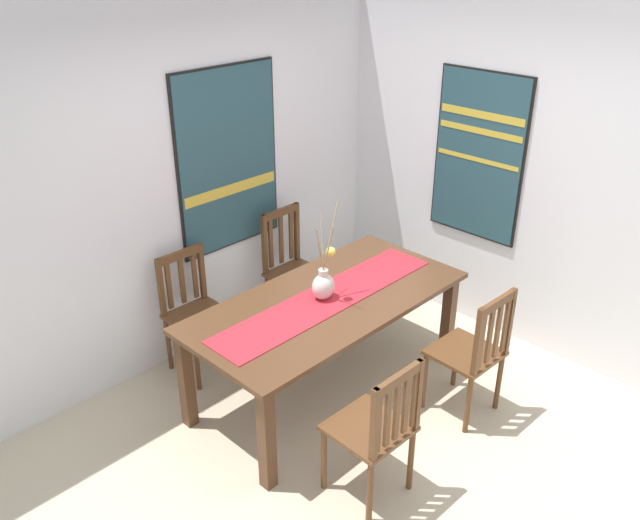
% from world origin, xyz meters
% --- Properties ---
extents(ground_plane, '(6.40, 6.40, 0.03)m').
position_xyz_m(ground_plane, '(0.00, 0.00, -0.01)').
color(ground_plane, beige).
extents(wall_back, '(6.40, 0.12, 2.70)m').
position_xyz_m(wall_back, '(0.00, 1.86, 1.35)').
color(wall_back, silver).
rests_on(wall_back, ground_plane).
extents(wall_side, '(0.12, 6.40, 2.70)m').
position_xyz_m(wall_side, '(1.86, 0.00, 1.35)').
color(wall_side, silver).
rests_on(wall_side, ground_plane).
extents(dining_table, '(1.99, 0.95, 0.75)m').
position_xyz_m(dining_table, '(0.23, 0.67, 0.65)').
color(dining_table, '#51331E').
rests_on(dining_table, ground_plane).
extents(table_runner, '(1.83, 0.36, 0.01)m').
position_xyz_m(table_runner, '(0.23, 0.67, 0.76)').
color(table_runner, '#B7232D').
rests_on(table_runner, dining_table).
extents(centerpiece_vase, '(0.24, 0.25, 0.67)m').
position_xyz_m(centerpiece_vase, '(0.22, 0.69, 0.87)').
color(centerpiece_vase, silver).
rests_on(centerpiece_vase, dining_table).
extents(chair_0, '(0.43, 0.43, 0.94)m').
position_xyz_m(chair_0, '(-0.29, -0.23, 0.50)').
color(chair_0, brown).
rests_on(chair_0, ground_plane).
extents(chair_1, '(0.43, 0.43, 0.96)m').
position_xyz_m(chair_1, '(0.73, -0.20, 0.50)').
color(chair_1, brown).
rests_on(chair_1, ground_plane).
extents(chair_2, '(0.42, 0.42, 0.98)m').
position_xyz_m(chair_2, '(0.72, 1.52, 0.50)').
color(chair_2, brown).
rests_on(chair_2, ground_plane).
extents(chair_3, '(0.42, 0.42, 0.93)m').
position_xyz_m(chair_3, '(-0.24, 1.56, 0.48)').
color(chair_3, brown).
rests_on(chair_3, ground_plane).
extents(painting_on_back_wall, '(0.92, 0.05, 1.38)m').
position_xyz_m(painting_on_back_wall, '(0.33, 1.79, 1.45)').
color(painting_on_back_wall, black).
extents(painting_on_side_wall, '(0.05, 0.77, 1.31)m').
position_xyz_m(painting_on_side_wall, '(1.79, 0.54, 1.43)').
color(painting_on_side_wall, black).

